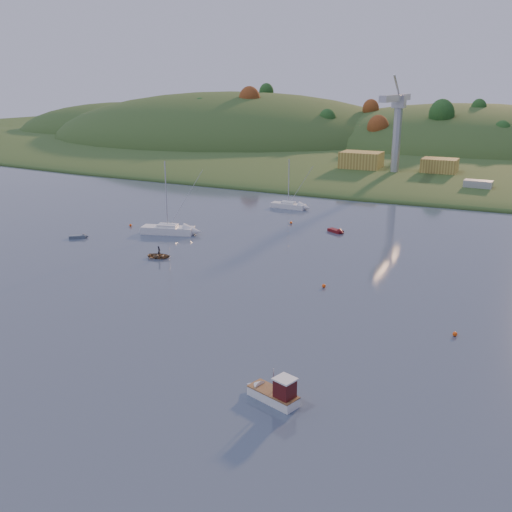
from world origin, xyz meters
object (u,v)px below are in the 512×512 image
at_px(sailboat_near, 168,229).
at_px(sailboat_far, 288,205).
at_px(fishing_boat, 270,391).
at_px(red_tender, 338,232).
at_px(canoe, 159,256).
at_px(grey_dinghy, 81,237).

relative_size(sailboat_near, sailboat_far, 1.23).
distance_m(fishing_boat, sailboat_near, 57.53).
distance_m(sailboat_far, red_tender, 22.35).
xyz_separation_m(canoe, grey_dinghy, (-18.82, 3.88, -0.12)).
relative_size(red_tender, grey_dinghy, 1.09).
bearing_deg(sailboat_near, canoe, -76.06).
bearing_deg(sailboat_near, sailboat_far, 54.37).
bearing_deg(sailboat_far, canoe, -93.48).
height_order(sailboat_far, grey_dinghy, sailboat_far).
bearing_deg(sailboat_far, grey_dinghy, -119.09).
bearing_deg(red_tender, grey_dinghy, -120.97).
xyz_separation_m(fishing_boat, red_tender, (-12.06, 55.83, -0.50)).
relative_size(fishing_boat, canoe, 1.58).
height_order(sailboat_near, canoe, sailboat_near).
bearing_deg(grey_dinghy, fishing_boat, -67.39).
distance_m(sailboat_far, canoe, 42.01).
xyz_separation_m(fishing_boat, sailboat_far, (-28.10, 71.39, -0.06)).
distance_m(fishing_boat, canoe, 43.47).
xyz_separation_m(sailboat_far, grey_dinghy, (-22.60, -37.96, -0.44)).
relative_size(sailboat_near, red_tender, 3.48).
distance_m(canoe, grey_dinghy, 19.22).
xyz_separation_m(sailboat_near, canoe, (7.09, -12.77, -0.44)).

